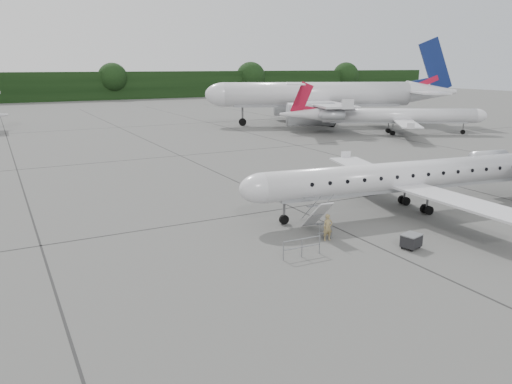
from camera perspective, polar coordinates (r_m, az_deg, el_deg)
ground at (r=32.33m, az=17.59°, el=-4.00°), size 320.00×320.00×0.00m
treeline at (r=153.03m, az=-19.89°, el=11.29°), size 260.00×4.00×8.00m
main_regional_jet at (r=35.34m, az=16.87°, el=3.33°), size 29.15×22.73×6.87m
airstair at (r=29.95m, az=6.98°, el=-2.71°), size 1.17×2.55×2.15m
passenger at (r=28.87m, az=8.21°, el=-4.02°), size 0.63×0.48×1.56m
safety_railing at (r=26.34m, az=5.26°, el=-6.39°), size 2.20×0.15×1.00m
baggage_cart at (r=28.74m, az=17.32°, el=-5.35°), size 1.18×1.04×0.87m
bg_narrowbody at (r=84.91m, az=7.00°, el=12.35°), size 47.29×41.38×14.14m
bg_regional_right at (r=76.02m, az=16.02°, el=9.17°), size 34.69×31.66×7.43m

